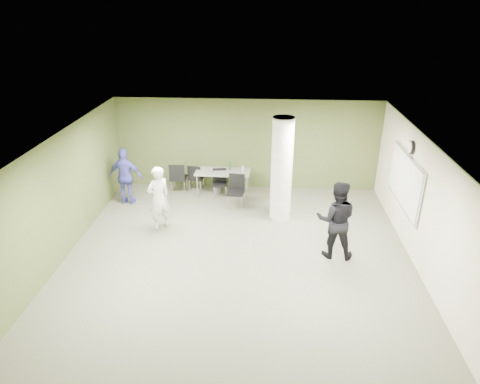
# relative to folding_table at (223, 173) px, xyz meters

# --- Properties ---
(floor) EXTENTS (8.00, 8.00, 0.00)m
(floor) POSITION_rel_folding_table_xyz_m (0.69, -3.35, -0.72)
(floor) COLOR #565744
(floor) RESTS_ON ground
(ceiling) EXTENTS (8.00, 8.00, 0.00)m
(ceiling) POSITION_rel_folding_table_xyz_m (0.69, -3.35, 2.08)
(ceiling) COLOR white
(ceiling) RESTS_ON wall_back
(wall_back) EXTENTS (8.00, 2.80, 0.02)m
(wall_back) POSITION_rel_folding_table_xyz_m (0.69, 0.65, 0.68)
(wall_back) COLOR #4C5829
(wall_back) RESTS_ON floor
(wall_left) EXTENTS (0.02, 8.00, 2.80)m
(wall_left) POSITION_rel_folding_table_xyz_m (-3.31, -3.35, 0.68)
(wall_left) COLOR #4C5829
(wall_left) RESTS_ON floor
(wall_right_cream) EXTENTS (0.02, 8.00, 2.80)m
(wall_right_cream) POSITION_rel_folding_table_xyz_m (4.69, -3.35, 0.68)
(wall_right_cream) COLOR beige
(wall_right_cream) RESTS_ON floor
(column) EXTENTS (0.56, 0.56, 2.80)m
(column) POSITION_rel_folding_table_xyz_m (1.69, -1.35, 0.68)
(column) COLOR silver
(column) RESTS_ON floor
(whiteboard) EXTENTS (0.05, 2.30, 1.30)m
(whiteboard) POSITION_rel_folding_table_xyz_m (4.61, -2.15, 0.78)
(whiteboard) COLOR silver
(whiteboard) RESTS_ON wall_right_cream
(wall_clock) EXTENTS (0.06, 0.32, 0.32)m
(wall_clock) POSITION_rel_folding_table_xyz_m (4.61, -2.15, 1.63)
(wall_clock) COLOR black
(wall_clock) RESTS_ON wall_right_cream
(folding_table) EXTENTS (1.64, 0.75, 1.02)m
(folding_table) POSITION_rel_folding_table_xyz_m (0.00, 0.00, 0.00)
(folding_table) COLOR gray
(folding_table) RESTS_ON floor
(wastebasket) EXTENTS (0.26, 0.26, 0.30)m
(wastebasket) POSITION_rel_folding_table_xyz_m (-0.20, 0.09, -0.57)
(wastebasket) COLOR #4C4C4C
(wastebasket) RESTS_ON floor
(chair_back_left) EXTENTS (0.49, 0.49, 0.98)m
(chair_back_left) POSITION_rel_folding_table_xyz_m (-1.38, 0.01, -0.15)
(chair_back_left) COLOR black
(chair_back_left) RESTS_ON floor
(chair_back_right) EXTENTS (0.49, 0.49, 0.86)m
(chair_back_right) POSITION_rel_folding_table_xyz_m (-0.88, 0.23, -0.22)
(chair_back_right) COLOR black
(chair_back_right) RESTS_ON floor
(chair_table_left) EXTENTS (0.48, 0.48, 0.84)m
(chair_table_left) POSITION_rel_folding_table_xyz_m (-0.10, -0.05, -0.23)
(chair_table_left) COLOR black
(chair_table_left) RESTS_ON floor
(chair_table_right) EXTENTS (0.52, 0.52, 0.95)m
(chair_table_right) POSITION_rel_folding_table_xyz_m (0.44, -0.74, -0.17)
(chair_table_right) COLOR black
(chair_table_right) RESTS_ON floor
(woman_white) EXTENTS (0.73, 0.72, 1.69)m
(woman_white) POSITION_rel_folding_table_xyz_m (-1.44, -2.11, 0.12)
(woman_white) COLOR silver
(woman_white) RESTS_ON floor
(man_black) EXTENTS (0.97, 0.79, 1.86)m
(man_black) POSITION_rel_folding_table_xyz_m (2.89, -3.16, 0.21)
(man_black) COLOR black
(man_black) RESTS_ON floor
(man_blue) EXTENTS (1.01, 0.49, 1.68)m
(man_blue) POSITION_rel_folding_table_xyz_m (-2.71, -0.76, 0.12)
(man_blue) COLOR #4344A6
(man_blue) RESTS_ON floor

